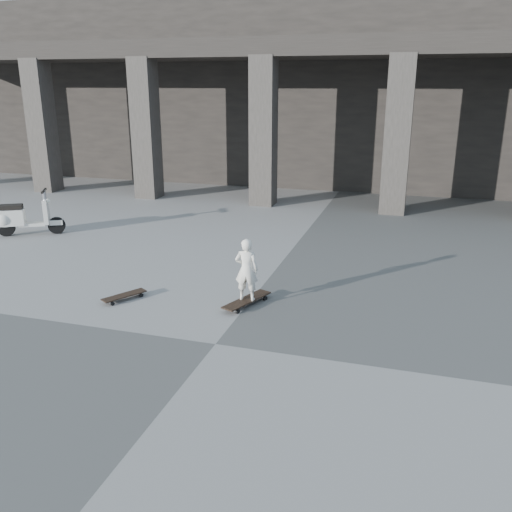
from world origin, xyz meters
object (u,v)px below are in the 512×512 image
(longboard, at_px, (247,301))
(scooter, at_px, (18,218))
(skateboard_spare, at_px, (124,296))
(child, at_px, (247,270))

(longboard, distance_m, scooter, 6.60)
(skateboard_spare, height_order, scooter, scooter)
(longboard, relative_size, scooter, 0.73)
(child, xyz_separation_m, scooter, (-6.15, 2.37, -0.18))
(longboard, height_order, child, child)
(longboard, bearing_deg, scooter, 90.55)
(scooter, bearing_deg, skateboard_spare, -61.21)
(skateboard_spare, bearing_deg, longboard, -49.11)
(longboard, relative_size, skateboard_spare, 1.35)
(scooter, bearing_deg, longboard, -49.36)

